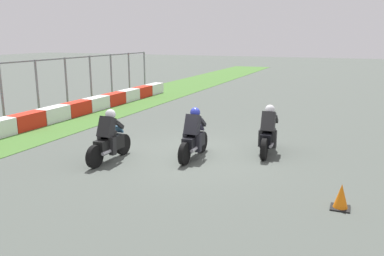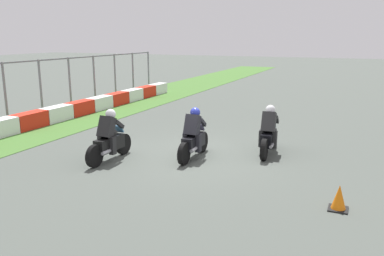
# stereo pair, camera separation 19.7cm
# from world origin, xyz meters

# --- Properties ---
(ground_plane) EXTENTS (120.00, 120.00, 0.00)m
(ground_plane) POSITION_xyz_m (0.00, 0.00, 0.00)
(ground_plane) COLOR #4A514A
(grass_verge) EXTENTS (72.00, 4.18, 0.02)m
(grass_verge) POSITION_xyz_m (0.00, 7.26, 0.01)
(grass_verge) COLOR #43702E
(grass_verge) RESTS_ON ground_plane
(track_barrier) EXTENTS (24.04, 0.60, 0.64)m
(track_barrier) POSITION_xyz_m (-0.00, 7.35, 0.32)
(track_barrier) COLOR red
(track_barrier) RESTS_ON ground_plane
(rider_lane_a) EXTENTS (2.04, 0.55, 1.51)m
(rider_lane_a) POSITION_xyz_m (1.11, -2.02, 0.62)
(rider_lane_a) COLOR black
(rider_lane_a) RESTS_ON ground_plane
(rider_lane_b) EXTENTS (2.04, 0.54, 1.51)m
(rider_lane_b) POSITION_xyz_m (-0.20, -0.07, 0.62)
(rider_lane_b) COLOR black
(rider_lane_b) RESTS_ON ground_plane
(rider_lane_c) EXTENTS (2.04, 0.54, 1.51)m
(rider_lane_c) POSITION_xyz_m (-1.40, 2.08, 0.62)
(rider_lane_c) COLOR black
(rider_lane_c) RESTS_ON ground_plane
(traffic_cone) EXTENTS (0.40, 0.40, 0.55)m
(traffic_cone) POSITION_xyz_m (-2.34, -4.31, 0.25)
(traffic_cone) COLOR black
(traffic_cone) RESTS_ON ground_plane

